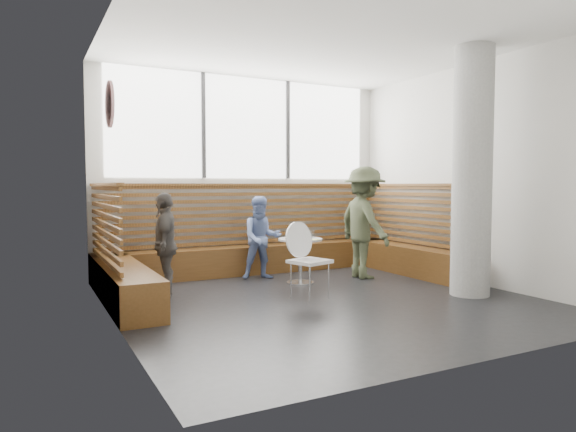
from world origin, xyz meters
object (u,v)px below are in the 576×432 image
concrete_column (472,172)px  cafe_chair (307,253)px  child_back (262,238)px  cafe_table (300,251)px  adult_man (364,222)px  child_left (165,244)px

concrete_column → cafe_chair: size_ratio=3.31×
child_back → cafe_table: bearing=-45.3°
concrete_column → cafe_chair: concrete_column is taller
concrete_column → child_back: size_ratio=2.53×
concrete_column → adult_man: concrete_column is taller
cafe_chair → child_left: child_left is taller
cafe_table → adult_man: adult_man is taller
child_back → cafe_chair: bearing=-77.9°
cafe_table → adult_man: 1.16m
concrete_column → cafe_chair: 2.38m
cafe_table → child_back: child_back is taller
cafe_table → child_back: 0.70m
cafe_chair → child_left: 1.83m
cafe_table → cafe_chair: (-0.38, -0.87, 0.10)m
child_back → child_left: size_ratio=0.94×
child_back → child_left: (-1.60, -0.53, 0.04)m
concrete_column → child_left: (-3.55, 1.77, -0.93)m
concrete_column → child_back: (-1.95, 2.29, -0.97)m
child_left → child_back: bearing=126.6°
cafe_table → cafe_chair: 0.96m
cafe_chair → child_left: size_ratio=0.72×
child_back → adult_man: bearing=-10.6°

